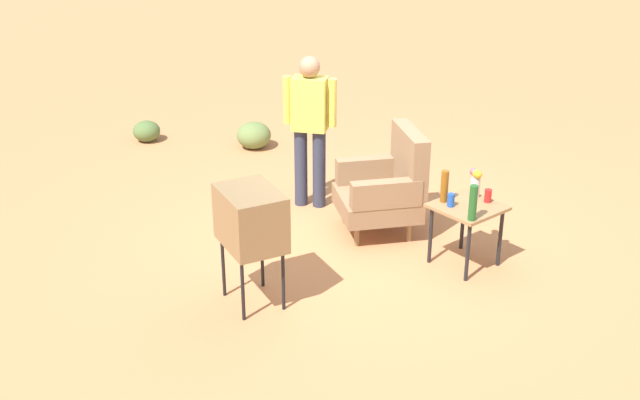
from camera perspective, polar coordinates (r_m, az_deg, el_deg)
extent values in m
plane|color=#C17A4C|center=(7.86, 3.06, -2.70)|extent=(60.00, 60.00, 0.00)
cylinder|color=#937047|center=(8.10, 1.78, -0.96)|extent=(0.05, 0.05, 0.22)
cylinder|color=#937047|center=(7.64, 2.68, -2.59)|extent=(0.05, 0.05, 0.22)
cylinder|color=#937047|center=(8.23, 5.39, -0.65)|extent=(0.05, 0.05, 0.22)
cylinder|color=#937047|center=(7.77, 6.49, -2.23)|extent=(0.05, 0.05, 0.22)
cube|color=#8C6B4C|center=(7.84, 4.13, -0.19)|extent=(1.03, 1.03, 0.20)
cube|color=#8C6B4C|center=(7.77, 6.50, 2.83)|extent=(0.75, 0.50, 0.64)
cube|color=#8C6B4C|center=(8.04, 3.58, 2.21)|extent=(0.44, 0.67, 0.26)
cube|color=#8C6B4C|center=(7.47, 4.82, 0.44)|extent=(0.44, 0.67, 0.26)
cylinder|color=black|center=(7.32, 8.03, -2.52)|extent=(0.04, 0.04, 0.57)
cylinder|color=black|center=(7.06, 10.68, -3.75)|extent=(0.04, 0.04, 0.57)
cylinder|color=black|center=(7.63, 10.33, -1.56)|extent=(0.04, 0.04, 0.57)
cylinder|color=black|center=(7.38, 12.95, -2.69)|extent=(0.04, 0.04, 0.57)
cube|color=#937047|center=(7.22, 10.67, -0.49)|extent=(0.56, 0.56, 0.03)
cylinder|color=black|center=(6.52, -2.69, -5.85)|extent=(0.03, 0.03, 0.55)
cylinder|color=black|center=(6.88, -4.23, -4.23)|extent=(0.03, 0.03, 0.55)
cylinder|color=black|center=(6.40, -5.63, -6.55)|extent=(0.03, 0.03, 0.55)
cylinder|color=black|center=(6.77, -7.03, -4.86)|extent=(0.03, 0.03, 0.55)
cube|color=olive|center=(6.41, -5.06, -1.32)|extent=(0.68, 0.56, 0.48)
cube|color=#383D3F|center=(6.49, -3.22, -0.94)|extent=(0.41, 0.10, 0.34)
cylinder|color=#2D3347|center=(8.42, -1.39, 2.39)|extent=(0.14, 0.14, 0.86)
cylinder|color=#2D3347|center=(8.38, -0.07, 2.29)|extent=(0.14, 0.14, 0.86)
cube|color=#D6C64C|center=(8.17, -0.76, 6.98)|extent=(0.42, 0.39, 0.56)
cylinder|color=#D6C64C|center=(8.22, -2.40, 7.27)|extent=(0.09, 0.09, 0.50)
cylinder|color=#D6C64C|center=(8.11, 0.90, 7.07)|extent=(0.09, 0.09, 0.50)
sphere|color=#A37556|center=(8.07, -0.77, 9.64)|extent=(0.22, 0.22, 0.22)
cylinder|color=blue|center=(7.15, 9.48, 0.00)|extent=(0.07, 0.07, 0.12)
cylinder|color=#1E5623|center=(6.87, 11.04, -0.20)|extent=(0.07, 0.07, 0.32)
cylinder|color=red|center=(7.30, 12.09, 0.31)|extent=(0.07, 0.07, 0.12)
cylinder|color=brown|center=(7.20, 9.03, 0.99)|extent=(0.07, 0.07, 0.30)
cylinder|color=silver|center=(7.38, 11.19, 0.90)|extent=(0.09, 0.09, 0.18)
sphere|color=yellow|center=(7.33, 11.28, 1.91)|extent=(0.07, 0.07, 0.07)
sphere|color=#E04C66|center=(7.36, 11.09, 2.02)|extent=(0.07, 0.07, 0.07)
sphere|color=orange|center=(7.30, 11.41, 1.80)|extent=(0.07, 0.07, 0.07)
ellipsoid|color=olive|center=(10.24, -4.83, 4.71)|extent=(0.45, 0.45, 0.35)
ellipsoid|color=#516B38|center=(10.72, -12.48, 4.91)|extent=(0.36, 0.36, 0.28)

